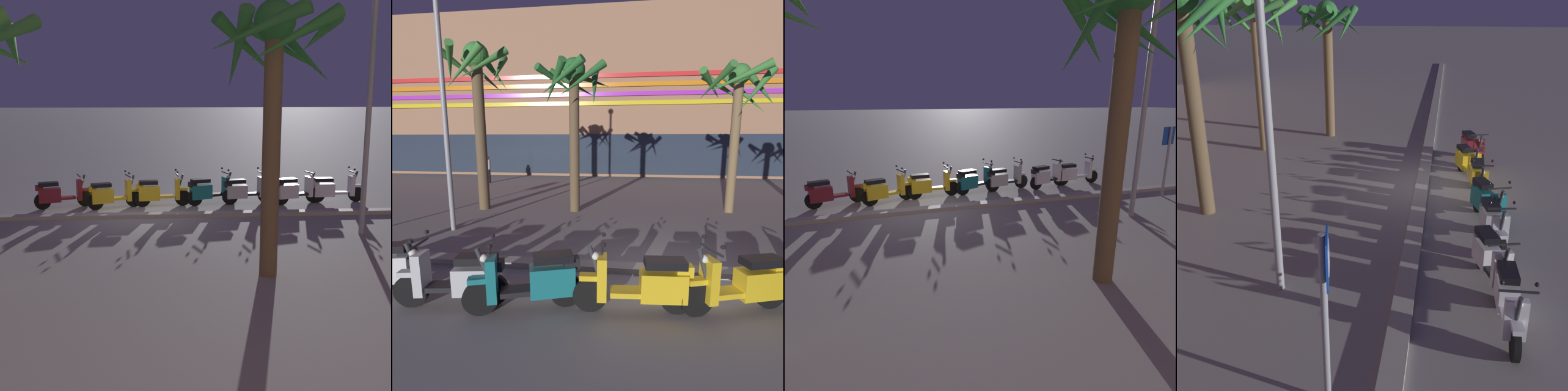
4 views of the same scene
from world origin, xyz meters
TOP-DOWN VIEW (x-y plane):
  - ground_plane at (0.00, 0.00)m, footprint 200.00×200.00m
  - curb_strip at (0.00, 0.00)m, footprint 60.00×0.36m
  - scooter_white_mid_rear at (-6.30, -1.69)m, footprint 1.87×0.56m
  - scooter_white_second_in_line at (-4.94, -1.49)m, footprint 1.69×0.73m
  - scooter_silver_lead_nearest at (-3.31, -1.66)m, footprint 1.75×0.63m
  - scooter_teal_last_in_row at (-2.13, -1.60)m, footprint 1.74×0.82m
  - scooter_yellow_mid_front at (-0.47, -1.48)m, footprint 1.83×0.56m
  - scooter_yellow_mid_centre at (1.03, -1.24)m, footprint 1.71×0.79m
  - scooter_maroon_gap_after_mid at (2.67, -1.43)m, footprint 1.80×0.79m
  - crossing_sign at (-8.32, 0.75)m, footprint 0.59×0.18m
  - palm_tree_near_sign at (-2.69, 5.15)m, footprint 2.75×2.61m
  - street_lamp at (-5.76, 2.25)m, footprint 0.36×0.36m

SIDE VIEW (x-z plane):
  - ground_plane at x=0.00m, z-range 0.00..0.00m
  - curb_strip at x=0.00m, z-range 0.00..0.12m
  - scooter_silver_lead_nearest at x=-3.31m, z-range -0.14..1.04m
  - scooter_white_mid_rear at x=-6.30m, z-range -0.14..1.04m
  - scooter_yellow_mid_centre at x=1.03m, z-range -0.13..1.04m
  - scooter_yellow_mid_front at x=-0.47m, z-range -0.13..1.05m
  - scooter_maroon_gap_after_mid at x=2.67m, z-range -0.06..0.98m
  - scooter_white_second_in_line at x=-4.94m, z-range -0.06..0.98m
  - scooter_teal_last_in_row at x=-2.13m, z-range -0.12..1.05m
  - crossing_sign at x=-8.32m, z-range 0.30..2.70m
  - palm_tree_near_sign at x=-2.69m, z-range 1.37..6.73m
  - street_lamp at x=-5.76m, z-range 0.76..8.31m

